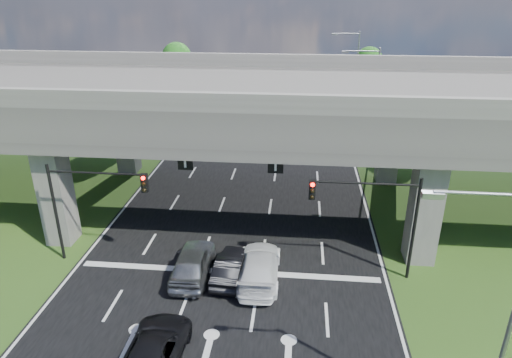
% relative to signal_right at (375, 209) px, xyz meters
% --- Properties ---
extents(ground, '(160.00, 160.00, 0.00)m').
position_rel_signal_right_xyz_m(ground, '(-7.82, -3.94, -4.19)').
color(ground, '#2C4F19').
rests_on(ground, ground).
extents(road, '(18.00, 120.00, 0.03)m').
position_rel_signal_right_xyz_m(road, '(-7.82, 6.06, -4.17)').
color(road, black).
rests_on(road, ground).
extents(overpass, '(80.00, 15.00, 10.00)m').
position_rel_signal_right_xyz_m(overpass, '(-7.82, 8.06, 3.73)').
color(overpass, '#353230').
rests_on(overpass, ground).
extents(warehouse, '(20.00, 10.00, 4.00)m').
position_rel_signal_right_xyz_m(warehouse, '(-33.82, 31.06, -2.19)').
color(warehouse, '#9E9E99').
rests_on(warehouse, ground).
extents(signal_right, '(5.76, 0.54, 6.00)m').
position_rel_signal_right_xyz_m(signal_right, '(0.00, 0.00, 0.00)').
color(signal_right, black).
rests_on(signal_right, ground).
extents(signal_left, '(5.76, 0.54, 6.00)m').
position_rel_signal_right_xyz_m(signal_left, '(-15.65, 0.00, 0.00)').
color(signal_left, black).
rests_on(signal_left, ground).
extents(streetlight_near, '(3.38, 0.25, 10.00)m').
position_rel_signal_right_xyz_m(streetlight_near, '(2.27, -9.94, 1.66)').
color(streetlight_near, gray).
rests_on(streetlight_near, ground).
extents(streetlight_far, '(3.38, 0.25, 10.00)m').
position_rel_signal_right_xyz_m(streetlight_far, '(2.27, 20.06, 1.66)').
color(streetlight_far, gray).
rests_on(streetlight_far, ground).
extents(streetlight_beyond, '(3.38, 0.25, 10.00)m').
position_rel_signal_right_xyz_m(streetlight_beyond, '(2.27, 36.06, 1.66)').
color(streetlight_beyond, gray).
rests_on(streetlight_beyond, ground).
extents(tree_left_near, '(4.50, 4.50, 7.80)m').
position_rel_signal_right_xyz_m(tree_left_near, '(-21.78, 22.06, 0.63)').
color(tree_left_near, black).
rests_on(tree_left_near, ground).
extents(tree_left_mid, '(3.91, 3.90, 6.76)m').
position_rel_signal_right_xyz_m(tree_left_mid, '(-24.78, 30.06, -0.01)').
color(tree_left_mid, black).
rests_on(tree_left_mid, ground).
extents(tree_left_far, '(4.80, 4.80, 8.32)m').
position_rel_signal_right_xyz_m(tree_left_far, '(-20.78, 38.06, 0.95)').
color(tree_left_far, black).
rests_on(tree_left_far, ground).
extents(tree_right_near, '(4.20, 4.20, 7.28)m').
position_rel_signal_right_xyz_m(tree_right_near, '(5.22, 24.06, 0.31)').
color(tree_right_near, black).
rests_on(tree_right_near, ground).
extents(tree_right_mid, '(3.91, 3.90, 6.76)m').
position_rel_signal_right_xyz_m(tree_right_mid, '(8.22, 32.06, -0.01)').
color(tree_right_mid, black).
rests_on(tree_right_mid, ground).
extents(tree_right_far, '(4.50, 4.50, 7.80)m').
position_rel_signal_right_xyz_m(tree_right_far, '(4.22, 40.06, 0.63)').
color(tree_right_far, black).
rests_on(tree_right_far, ground).
extents(car_silver, '(2.12, 5.02, 1.70)m').
position_rel_signal_right_xyz_m(car_silver, '(-9.71, -0.94, -3.31)').
color(car_silver, gray).
rests_on(car_silver, road).
extents(car_dark, '(1.76, 4.30, 1.39)m').
position_rel_signal_right_xyz_m(car_dark, '(-7.58, -0.94, -3.46)').
color(car_dark, black).
rests_on(car_dark, road).
extents(car_white, '(2.34, 5.52, 1.59)m').
position_rel_signal_right_xyz_m(car_white, '(-6.02, -0.94, -3.36)').
color(car_white, white).
rests_on(car_white, road).
extents(car_trailing, '(2.53, 5.15, 1.41)m').
position_rel_signal_right_xyz_m(car_trailing, '(-9.90, -7.49, -3.45)').
color(car_trailing, black).
rests_on(car_trailing, road).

